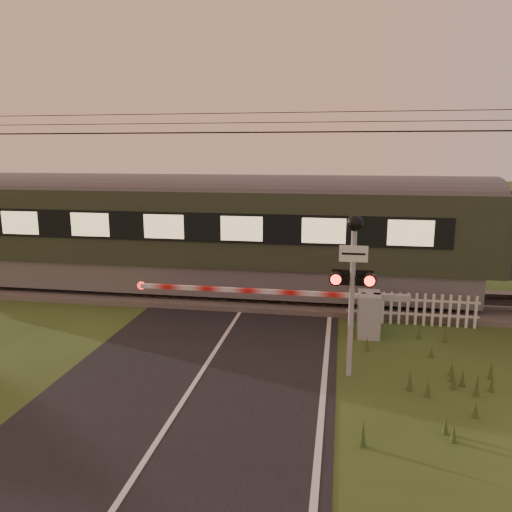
% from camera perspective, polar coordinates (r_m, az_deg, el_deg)
% --- Properties ---
extents(ground, '(160.00, 160.00, 0.00)m').
position_cam_1_polar(ground, '(11.22, -6.92, -14.14)').
color(ground, '#2E4018').
rests_on(ground, ground).
extents(road, '(6.00, 140.00, 0.03)m').
position_cam_1_polar(road, '(11.02, -7.19, -14.62)').
color(road, black).
rests_on(road, ground).
extents(track_bed, '(140.00, 3.40, 0.39)m').
position_cam_1_polar(track_bed, '(17.11, -0.70, -4.56)').
color(track_bed, '#47423D').
rests_on(track_bed, ground).
extents(overhead_wires, '(120.00, 0.62, 0.62)m').
position_cam_1_polar(overhead_wires, '(16.44, -0.75, 14.73)').
color(overhead_wires, black).
rests_on(overhead_wires, ground).
extents(train, '(41.23, 2.84, 3.84)m').
position_cam_1_polar(train, '(17.14, 26.94, 1.50)').
color(train, slate).
rests_on(train, ground).
extents(boom_gate, '(7.67, 0.91, 1.21)m').
position_cam_1_polar(boom_gate, '(13.89, 11.19, -6.15)').
color(boom_gate, gray).
rests_on(boom_gate, ground).
extents(crossing_signal, '(0.92, 0.37, 3.61)m').
position_cam_1_polar(crossing_signal, '(10.82, 11.02, -1.28)').
color(crossing_signal, gray).
rests_on(crossing_signal, ground).
extents(picket_fence, '(3.70, 0.08, 0.95)m').
position_cam_1_polar(picket_fence, '(15.06, 17.38, -5.78)').
color(picket_fence, silver).
rests_on(picket_fence, ground).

